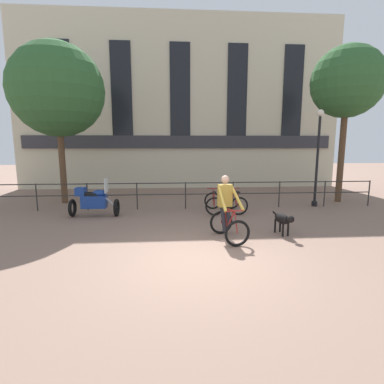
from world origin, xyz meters
TOP-DOWN VIEW (x-y plane):
  - ground_plane at (0.00, 0.00)m, footprint 60.00×60.00m
  - canal_railing at (-0.00, 5.20)m, footprint 15.05×0.05m
  - building_facade at (0.00, 10.99)m, footprint 18.00×0.72m
  - cyclist_with_bike at (0.92, 1.45)m, footprint 0.90×1.28m
  - dog at (2.55, 1.63)m, footprint 0.38×1.02m
  - parked_motorcycle at (-3.26, 4.19)m, footprint 1.68×0.68m
  - parked_bicycle_near_lamp at (1.01, 4.54)m, footprint 0.75×1.16m
  - parked_bicycle_mid_left at (1.84, 4.54)m, footprint 0.71×1.14m
  - street_lamp at (5.29, 5.32)m, footprint 0.28×0.28m
  - tree_canalside_left at (-5.14, 6.77)m, footprint 3.78×3.78m
  - tree_canalside_right at (6.78, 6.18)m, footprint 2.94×2.94m

SIDE VIEW (x-z plane):
  - ground_plane at x=0.00m, z-range 0.00..0.00m
  - parked_bicycle_near_lamp at x=1.01m, z-range -0.07..0.79m
  - parked_bicycle_mid_left at x=1.84m, z-range -0.07..0.79m
  - dog at x=2.55m, z-range 0.13..0.77m
  - parked_motorcycle at x=-3.26m, z-range -0.11..1.24m
  - canal_railing at x=0.00m, z-range 0.18..1.23m
  - cyclist_with_bike at x=0.92m, z-range -0.09..1.61m
  - street_lamp at x=5.29m, z-range 0.25..4.10m
  - tree_canalside_left at x=-5.14m, z-range 1.38..7.96m
  - building_facade at x=0.00m, z-range -0.02..9.44m
  - tree_canalside_right at x=6.78m, z-range 1.76..8.29m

